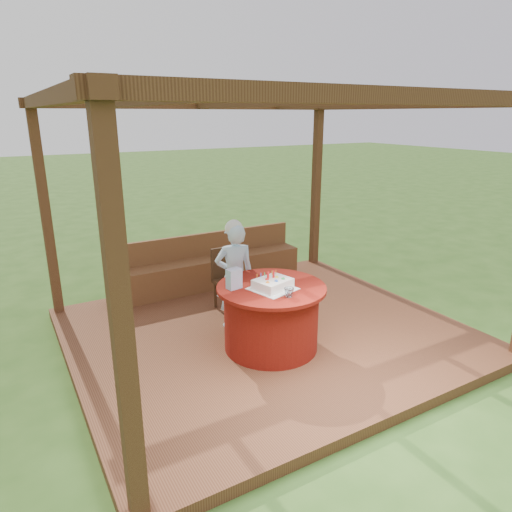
{
  "coord_description": "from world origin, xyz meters",
  "views": [
    {
      "loc": [
        -2.65,
        -4.35,
        2.66
      ],
      "look_at": [
        0.0,
        0.25,
        1.0
      ],
      "focal_mm": 32.0,
      "sensor_mm": 36.0,
      "label": 1
    }
  ],
  "objects_px": {
    "bench": "(208,270)",
    "birthday_cake": "(273,284)",
    "elderly_woman": "(235,274)",
    "drinking_glass": "(289,292)",
    "table": "(271,317)",
    "gift_bag": "(234,279)",
    "chair": "(228,276)"
  },
  "relations": [
    {
      "from": "chair",
      "to": "gift_bag",
      "type": "xyz_separation_m",
      "value": [
        -0.47,
        -1.1,
        0.4
      ]
    },
    {
      "from": "elderly_woman",
      "to": "bench",
      "type": "bearing_deg",
      "value": 78.93
    },
    {
      "from": "bench",
      "to": "birthday_cake",
      "type": "distance_m",
      "value": 2.28
    },
    {
      "from": "bench",
      "to": "gift_bag",
      "type": "relative_size",
      "value": 13.66
    },
    {
      "from": "gift_bag",
      "to": "birthday_cake",
      "type": "bearing_deg",
      "value": -41.67
    },
    {
      "from": "birthday_cake",
      "to": "elderly_woman",
      "type": "bearing_deg",
      "value": 94.68
    },
    {
      "from": "bench",
      "to": "drinking_glass",
      "type": "xyz_separation_m",
      "value": [
        -0.19,
        -2.47,
        0.52
      ]
    },
    {
      "from": "chair",
      "to": "gift_bag",
      "type": "relative_size",
      "value": 3.79
    },
    {
      "from": "drinking_glass",
      "to": "bench",
      "type": "bearing_deg",
      "value": 85.63
    },
    {
      "from": "elderly_woman",
      "to": "drinking_glass",
      "type": "distance_m",
      "value": 1.05
    },
    {
      "from": "table",
      "to": "gift_bag",
      "type": "height_order",
      "value": "gift_bag"
    },
    {
      "from": "elderly_woman",
      "to": "gift_bag",
      "type": "xyz_separation_m",
      "value": [
        -0.29,
        -0.54,
        0.17
      ]
    },
    {
      "from": "birthday_cake",
      "to": "drinking_glass",
      "type": "xyz_separation_m",
      "value": [
        0.03,
        -0.27,
        -0.01
      ]
    },
    {
      "from": "bench",
      "to": "birthday_cake",
      "type": "height_order",
      "value": "birthday_cake"
    },
    {
      "from": "bench",
      "to": "elderly_woman",
      "type": "relative_size",
      "value": 2.21
    },
    {
      "from": "elderly_woman",
      "to": "gift_bag",
      "type": "bearing_deg",
      "value": -117.79
    },
    {
      "from": "table",
      "to": "elderly_woman",
      "type": "height_order",
      "value": "elderly_woman"
    },
    {
      "from": "bench",
      "to": "gift_bag",
      "type": "height_order",
      "value": "gift_bag"
    },
    {
      "from": "drinking_glass",
      "to": "chair",
      "type": "bearing_deg",
      "value": 86.67
    },
    {
      "from": "birthday_cake",
      "to": "gift_bag",
      "type": "distance_m",
      "value": 0.42
    },
    {
      "from": "birthday_cake",
      "to": "bench",
      "type": "bearing_deg",
      "value": 84.36
    },
    {
      "from": "table",
      "to": "drinking_glass",
      "type": "relative_size",
      "value": 11.6
    },
    {
      "from": "table",
      "to": "gift_bag",
      "type": "bearing_deg",
      "value": 159.35
    },
    {
      "from": "chair",
      "to": "elderly_woman",
      "type": "height_order",
      "value": "elderly_woman"
    },
    {
      "from": "chair",
      "to": "elderly_woman",
      "type": "xyz_separation_m",
      "value": [
        -0.18,
        -0.56,
        0.24
      ]
    },
    {
      "from": "chair",
      "to": "drinking_glass",
      "type": "relative_size",
      "value": 8.04
    },
    {
      "from": "bench",
      "to": "table",
      "type": "xyz_separation_m",
      "value": [
        -0.18,
        -2.12,
        0.11
      ]
    },
    {
      "from": "bench",
      "to": "gift_bag",
      "type": "bearing_deg",
      "value": -106.0
    },
    {
      "from": "birthday_cake",
      "to": "table",
      "type": "bearing_deg",
      "value": 67.34
    },
    {
      "from": "table",
      "to": "gift_bag",
      "type": "distance_m",
      "value": 0.63
    },
    {
      "from": "bench",
      "to": "birthday_cake",
      "type": "bearing_deg",
      "value": -95.64
    },
    {
      "from": "elderly_woman",
      "to": "drinking_glass",
      "type": "xyz_separation_m",
      "value": [
        0.09,
        -1.04,
        0.11
      ]
    }
  ]
}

